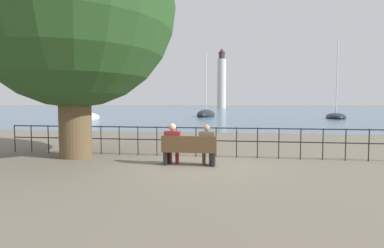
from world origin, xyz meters
TOP-DOWN VIEW (x-y plane):
  - ground_plane at (0.00, 0.00)m, footprint 1000.00×1000.00m
  - harbor_water at (0.00, 160.35)m, footprint 600.00×300.00m
  - shade_tree at (-4.12, 0.78)m, footprint 6.97×6.97m
  - park_bench at (0.00, -0.06)m, footprint 1.65×0.45m
  - seated_person_left at (-0.52, 0.01)m, footprint 0.48×0.35m
  - seated_person_right at (0.52, 0.01)m, footprint 0.46×0.35m
  - promenade_railing at (0.00, 1.44)m, footprint 14.07×0.04m
  - sailboat_0 at (14.24, 32.53)m, footprint 3.40×5.73m
  - sailboat_1 at (-15.21, 22.27)m, footprint 3.65×8.13m
  - sailboat_2 at (-3.18, 36.25)m, footprint 3.02×7.30m
  - harbor_lighthouse at (-5.68, 133.21)m, footprint 4.04×4.04m

SIDE VIEW (x-z plane):
  - ground_plane at x=0.00m, z-range 0.00..0.00m
  - harbor_water at x=0.00m, z-range 0.00..0.01m
  - sailboat_0 at x=14.24m, z-range -4.84..5.39m
  - sailboat_1 at x=-15.21m, z-range -5.84..6.48m
  - sailboat_2 at x=-3.18m, z-range -4.68..5.36m
  - park_bench at x=0.00m, z-range -0.02..0.88m
  - seated_person_right at x=0.52m, z-range 0.06..1.29m
  - promenade_railing at x=0.00m, z-range 0.17..1.22m
  - seated_person_left at x=-0.52m, z-range 0.06..1.32m
  - shade_tree at x=-4.12m, z-range 0.82..9.51m
  - harbor_lighthouse at x=-5.68m, z-range -0.98..27.05m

